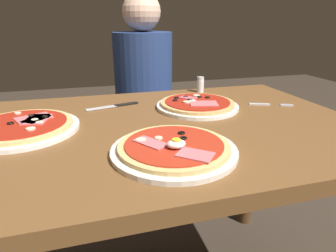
% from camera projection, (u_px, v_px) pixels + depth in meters
% --- Properties ---
extents(dining_table, '(1.20, 0.82, 0.75)m').
position_uv_depth(dining_table, '(166.00, 157.00, 0.92)').
color(dining_table, brown).
rests_on(dining_table, ground).
extents(pizza_foreground, '(0.30, 0.30, 0.05)m').
position_uv_depth(pizza_foreground, '(174.00, 148.00, 0.68)').
color(pizza_foreground, silver).
rests_on(pizza_foreground, dining_table).
extents(pizza_across_left, '(0.32, 0.32, 0.03)m').
position_uv_depth(pizza_across_left, '(22.00, 127.00, 0.82)').
color(pizza_across_left, white).
rests_on(pizza_across_left, dining_table).
extents(pizza_across_right, '(0.29, 0.29, 0.03)m').
position_uv_depth(pizza_across_right, '(197.00, 105.00, 1.03)').
color(pizza_across_right, white).
rests_on(pizza_across_right, dining_table).
extents(fork, '(0.15, 0.07, 0.00)m').
position_uv_depth(fork, '(267.00, 104.00, 1.07)').
color(fork, silver).
rests_on(fork, dining_table).
extents(knife, '(0.19, 0.06, 0.01)m').
position_uv_depth(knife, '(116.00, 106.00, 1.05)').
color(knife, silver).
rests_on(knife, dining_table).
extents(salt_shaker, '(0.03, 0.03, 0.07)m').
position_uv_depth(salt_shaker, '(200.00, 85.00, 1.25)').
color(salt_shaker, white).
rests_on(salt_shaker, dining_table).
extents(diner_person, '(0.32, 0.32, 1.18)m').
position_uv_depth(diner_person, '(144.00, 108.00, 1.67)').
color(diner_person, black).
rests_on(diner_person, ground).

